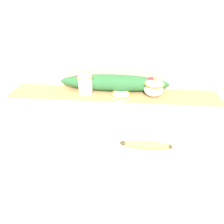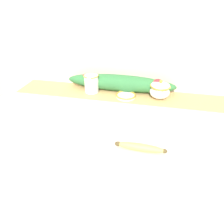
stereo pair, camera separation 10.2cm
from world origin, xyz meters
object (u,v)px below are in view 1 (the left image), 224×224
cream_pitcher (85,84)px  small_dish (121,95)px  sugar_bowl (154,88)px  spoon (178,111)px  banana (146,145)px

cream_pitcher → small_dish: 0.24m
sugar_bowl → spoon: bearing=-56.2°
cream_pitcher → sugar_bowl: bearing=-0.2°
sugar_bowl → small_dish: bearing=-171.1°
small_dish → sugar_bowl: bearing=8.9°
cream_pitcher → sugar_bowl: sugar_bowl is taller
cream_pitcher → small_dish: (0.23, -0.03, -0.05)m
cream_pitcher → banana: bearing=-54.2°
cream_pitcher → small_dish: bearing=-8.3°
banana → spoon: size_ratio=1.24×
cream_pitcher → sugar_bowl: 0.44m
sugar_bowl → spoon: (0.12, -0.18, -0.05)m
sugar_bowl → spoon: sugar_bowl is taller
cream_pitcher → banana: 0.63m
banana → spoon: banana is taller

